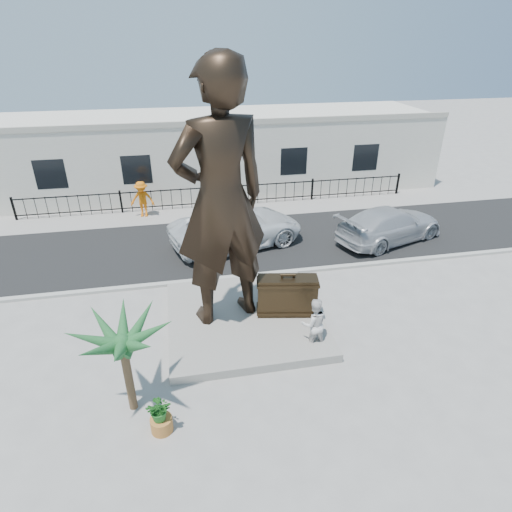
# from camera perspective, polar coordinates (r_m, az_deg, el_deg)

# --- Properties ---
(ground) EXTENTS (100.00, 100.00, 0.00)m
(ground) POSITION_cam_1_polar(r_m,az_deg,el_deg) (14.00, 1.59, -12.16)
(ground) COLOR #9E9991
(ground) RESTS_ON ground
(street) EXTENTS (40.00, 7.00, 0.01)m
(street) POSITION_cam_1_polar(r_m,az_deg,el_deg) (20.67, -3.17, 1.98)
(street) COLOR black
(street) RESTS_ON ground
(curb) EXTENTS (40.00, 0.25, 0.12)m
(curb) POSITION_cam_1_polar(r_m,az_deg,el_deg) (17.59, -1.55, -2.73)
(curb) COLOR #A5A399
(curb) RESTS_ON ground
(far_sidewalk) EXTENTS (40.00, 2.50, 0.02)m
(far_sidewalk) POSITION_cam_1_polar(r_m,az_deg,el_deg) (24.31, -4.52, 6.02)
(far_sidewalk) COLOR #9E9991
(far_sidewalk) RESTS_ON ground
(plinth) EXTENTS (5.20, 5.20, 0.30)m
(plinth) POSITION_cam_1_polar(r_m,az_deg,el_deg) (14.99, -1.53, -8.34)
(plinth) COLOR gray
(plinth) RESTS_ON ground
(fence) EXTENTS (22.00, 0.10, 1.20)m
(fence) POSITION_cam_1_polar(r_m,az_deg,el_deg) (24.84, -4.79, 7.95)
(fence) COLOR black
(fence) RESTS_ON ground
(building) EXTENTS (28.00, 7.00, 4.40)m
(building) POSITION_cam_1_polar(r_m,az_deg,el_deg) (28.39, -5.94, 13.80)
(building) COLOR silver
(building) RESTS_ON ground
(statue) EXTENTS (3.47, 2.77, 8.32)m
(statue) POSITION_cam_1_polar(r_m,az_deg,el_deg) (13.06, -4.76, 7.40)
(statue) COLOR black
(statue) RESTS_ON plinth
(suitcase) EXTENTS (2.09, 0.99, 1.41)m
(suitcase) POSITION_cam_1_polar(r_m,az_deg,el_deg) (14.66, 4.18, -5.29)
(suitcase) COLOR black
(suitcase) RESTS_ON plinth
(tourist) EXTENTS (0.86, 0.67, 1.76)m
(tourist) POSITION_cam_1_polar(r_m,az_deg,el_deg) (13.66, 7.71, -8.94)
(tourist) COLOR silver
(tourist) RESTS_ON ground
(car_white) EXTENTS (6.78, 4.46, 1.73)m
(car_white) POSITION_cam_1_polar(r_m,az_deg,el_deg) (20.00, -2.57, 3.83)
(car_white) COLOR silver
(car_white) RESTS_ON street
(car_silver) EXTENTS (6.00, 3.98, 1.62)m
(car_silver) POSITION_cam_1_polar(r_m,az_deg,el_deg) (21.42, 17.44, 4.03)
(car_silver) COLOR #AEB0B3
(car_silver) RESTS_ON street
(worker) EXTENTS (1.37, 0.92, 1.96)m
(worker) POSITION_cam_1_polar(r_m,az_deg,el_deg) (23.94, -14.93, 7.34)
(worker) COLOR orange
(worker) RESTS_ON far_sidewalk
(palm_tree) EXTENTS (1.80, 1.80, 3.20)m
(palm_tree) POSITION_cam_1_polar(r_m,az_deg,el_deg) (12.67, -15.96, -18.79)
(palm_tree) COLOR #1D4F24
(palm_tree) RESTS_ON ground
(planter) EXTENTS (0.56, 0.56, 0.40)m
(planter) POSITION_cam_1_polar(r_m,az_deg,el_deg) (11.83, -12.46, -21.06)
(planter) COLOR #AE6B2E
(planter) RESTS_ON ground
(shrub) EXTENTS (0.66, 0.58, 0.70)m
(shrub) POSITION_cam_1_polar(r_m,az_deg,el_deg) (11.43, -12.75, -19.24)
(shrub) COLOR #226621
(shrub) RESTS_ON planter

